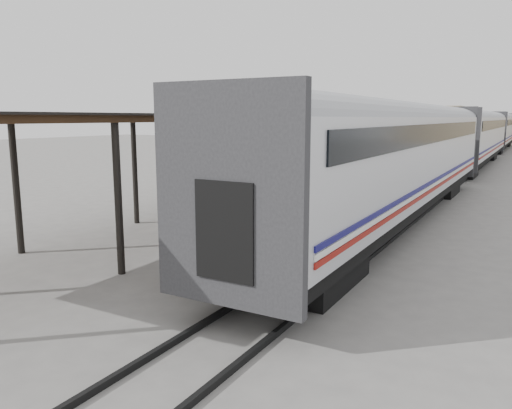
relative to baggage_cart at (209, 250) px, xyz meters
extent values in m
plane|color=slate|center=(-0.66, 0.89, -0.65)|extent=(160.00, 160.00, 0.00)
cube|color=silver|center=(2.54, 8.89, 1.95)|extent=(3.00, 24.00, 2.90)
cube|color=#28282B|center=(2.54, -3.01, 1.95)|extent=(3.04, 0.22, 3.50)
cube|color=black|center=(1.02, 8.89, 2.85)|extent=(0.04, 22.08, 0.65)
cube|color=black|center=(2.54, 8.89, 0.25)|extent=(2.55, 23.04, 0.50)
cube|color=silver|center=(2.54, 34.89, 1.95)|extent=(3.00, 24.00, 2.90)
cube|color=#28282B|center=(2.54, 22.99, 1.95)|extent=(3.04, 0.22, 3.50)
cube|color=black|center=(1.02, 34.89, 2.85)|extent=(0.04, 22.08, 0.65)
cube|color=black|center=(2.54, 34.89, 0.25)|extent=(2.55, 23.04, 0.50)
cube|color=silver|center=(2.54, 60.89, 1.95)|extent=(3.00, 24.00, 2.90)
cube|color=#28282B|center=(2.54, 48.99, 1.95)|extent=(3.04, 0.22, 3.50)
cube|color=black|center=(1.02, 60.89, 2.85)|extent=(0.04, 22.08, 0.65)
cube|color=black|center=(2.54, 60.89, 0.25)|extent=(2.55, 23.04, 0.50)
cube|color=black|center=(1.29, 0.39, 1.50)|extent=(0.50, 1.70, 2.00)
imported|color=white|center=(1.29, 0.39, 1.36)|extent=(0.72, 0.89, 1.72)
cube|color=brown|center=(0.89, 0.24, 0.75)|extent=(0.57, 0.25, 0.42)
cube|color=#422B19|center=(-4.06, 24.89, 3.35)|extent=(4.60, 64.00, 0.18)
cube|color=black|center=(-4.06, 24.89, 3.47)|extent=(4.90, 64.30, 0.06)
cylinder|color=black|center=(-6.11, 24.89, 1.35)|extent=(0.20, 0.20, 4.00)
cylinder|color=black|center=(-6.11, 55.89, 1.35)|extent=(0.20, 0.20, 4.00)
cylinder|color=black|center=(-2.01, 24.89, 1.35)|extent=(0.20, 0.20, 4.00)
cylinder|color=black|center=(-2.01, 55.89, 1.35)|extent=(0.20, 0.20, 4.00)
cube|color=black|center=(1.82, 34.89, -0.59)|extent=(0.10, 150.00, 0.12)
cube|color=black|center=(3.26, 34.89, -0.59)|extent=(0.10, 150.00, 0.12)
cube|color=tan|center=(-10.66, 82.89, 2.35)|extent=(12.00, 8.00, 6.00)
cube|color=brown|center=(0.00, 0.00, 0.15)|extent=(1.69, 2.60, 0.12)
cube|color=black|center=(0.00, 0.00, -0.20)|extent=(1.58, 2.48, 0.06)
cylinder|color=black|center=(-0.31, -1.03, -0.45)|extent=(0.16, 0.41, 0.40)
cylinder|color=black|center=(0.68, -0.83, -0.45)|extent=(0.16, 0.41, 0.40)
cylinder|color=black|center=(-0.68, 0.83, -0.45)|extent=(0.16, 0.41, 0.40)
cylinder|color=black|center=(0.31, 1.03, -0.45)|extent=(0.16, 0.41, 0.40)
cube|color=#333335|center=(-0.33, 0.54, 0.33)|extent=(0.80, 0.66, 0.24)
cube|color=brown|center=(0.17, 0.73, 0.31)|extent=(0.58, 0.46, 0.19)
cube|color=black|center=(-0.34, 0.03, 0.32)|extent=(0.67, 0.57, 0.23)
cube|color=#434429|center=(0.27, 0.15, 0.29)|extent=(0.51, 0.40, 0.17)
cube|color=#503220|center=(-0.28, 0.44, 0.53)|extent=(0.59, 0.48, 0.19)
cube|color=brown|center=(-0.24, 0.05, 0.56)|extent=(0.66, 0.61, 0.21)
cube|color=#333335|center=(-0.26, 0.48, 0.71)|extent=(0.48, 0.40, 0.15)
cube|color=black|center=(0.16, 0.17, 0.47)|extent=(0.50, 0.39, 0.17)
cube|color=maroon|center=(-3.76, 18.94, -0.02)|extent=(1.56, 1.96, 1.02)
cube|color=maroon|center=(-3.92, 19.37, 0.66)|extent=(1.14, 0.98, 0.40)
cylinder|color=black|center=(-3.97, 18.20, -0.44)|extent=(0.27, 0.43, 0.41)
cylinder|color=black|center=(-3.11, 18.52, -0.44)|extent=(0.27, 0.43, 0.41)
cylinder|color=black|center=(-4.40, 19.37, -0.44)|extent=(0.27, 0.43, 0.41)
cylinder|color=black|center=(-3.55, 19.69, -0.44)|extent=(0.27, 0.43, 0.41)
imported|color=navy|center=(0.25, -0.65, 1.17)|extent=(0.55, 0.75, 1.91)
imported|color=black|center=(-2.11, 13.29, 0.13)|extent=(0.98, 0.62, 1.55)
camera|label=1|loc=(7.25, -10.31, 3.38)|focal=35.00mm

